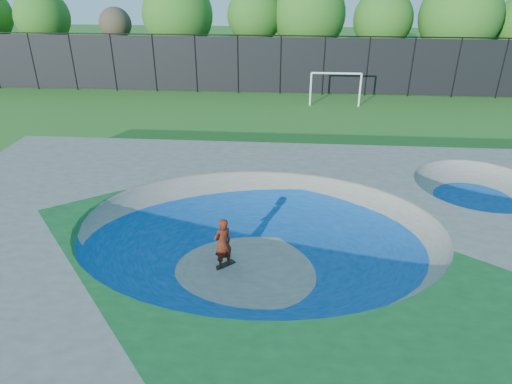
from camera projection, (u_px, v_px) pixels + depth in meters
ground at (259, 268)px, 14.10m from camera, size 120.00×120.00×0.00m
skate_deck at (259, 247)px, 13.76m from camera, size 22.00×14.00×1.50m
skater at (223, 243)px, 13.78m from camera, size 0.73×0.71×1.68m
skateboard at (224, 266)px, 14.14m from camera, size 0.71×0.71×0.05m
soccer_goal at (336, 83)px, 29.37m from camera, size 3.30×0.12×2.18m
fence at (281, 64)px, 31.85m from camera, size 48.09×0.09×4.04m
treeline at (310, 17)px, 34.79m from camera, size 52.07×6.65×7.86m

